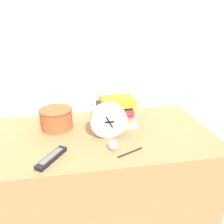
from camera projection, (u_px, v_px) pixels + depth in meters
name	position (u px, v px, depth m)	size (l,w,h in m)	color
wall_back	(90.00, 39.00, 1.44)	(6.00, 0.04, 2.40)	silver
desk	(100.00, 181.00, 1.42)	(1.33, 0.67, 0.70)	olive
desk_clock	(109.00, 121.00, 1.20)	(0.21, 0.05, 0.21)	#99999E
book_stack	(116.00, 111.00, 1.38)	(0.25, 0.20, 0.16)	white
basket	(56.00, 118.00, 1.32)	(0.20, 0.20, 0.12)	#994C28
tv_remote	(52.00, 158.00, 1.04)	(0.14, 0.18, 0.02)	black
crumpled_paper_ball	(113.00, 145.00, 1.12)	(0.05, 0.05, 0.05)	white
pen	(130.00, 152.00, 1.09)	(0.14, 0.07, 0.01)	black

